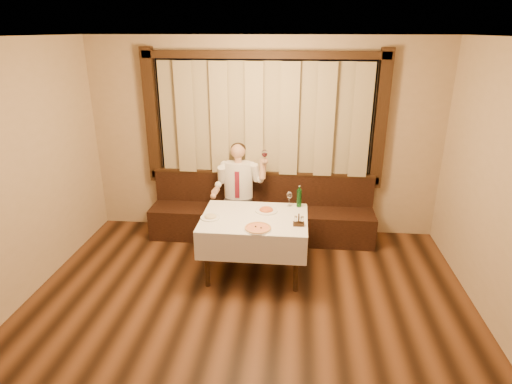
# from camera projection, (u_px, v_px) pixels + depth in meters

# --- Properties ---
(room) EXTENTS (5.01, 6.01, 2.81)m
(room) POSITION_uv_depth(u_px,v_px,m) (247.00, 178.00, 4.19)
(room) COLOR black
(room) RESTS_ON ground
(banquette) EXTENTS (3.20, 0.61, 0.94)m
(banquette) POSITION_uv_depth(u_px,v_px,m) (262.00, 216.00, 6.24)
(banquette) COLOR black
(banquette) RESTS_ON ground
(dining_table) EXTENTS (1.27, 0.97, 0.76)m
(dining_table) POSITION_uv_depth(u_px,v_px,m) (254.00, 225.00, 5.17)
(dining_table) COLOR black
(dining_table) RESTS_ON ground
(pizza) EXTENTS (0.32, 0.32, 0.03)m
(pizza) POSITION_uv_depth(u_px,v_px,m) (258.00, 228.00, 4.80)
(pizza) COLOR white
(pizza) RESTS_ON dining_table
(pasta_red) EXTENTS (0.28, 0.28, 0.09)m
(pasta_red) POSITION_uv_depth(u_px,v_px,m) (266.00, 208.00, 5.27)
(pasta_red) COLOR white
(pasta_red) RESTS_ON dining_table
(pasta_cream) EXTENTS (0.24, 0.24, 0.08)m
(pasta_cream) POSITION_uv_depth(u_px,v_px,m) (210.00, 216.00, 5.08)
(pasta_cream) COLOR white
(pasta_cream) RESTS_ON dining_table
(green_bottle) EXTENTS (0.06, 0.06, 0.28)m
(green_bottle) POSITION_uv_depth(u_px,v_px,m) (299.00, 198.00, 5.38)
(green_bottle) COLOR #12561B
(green_bottle) RESTS_ON dining_table
(table_wine_glass) EXTENTS (0.07, 0.07, 0.19)m
(table_wine_glass) POSITION_uv_depth(u_px,v_px,m) (290.00, 196.00, 5.39)
(table_wine_glass) COLOR white
(table_wine_glass) RESTS_ON dining_table
(cruet_caddy) EXTENTS (0.13, 0.07, 0.14)m
(cruet_caddy) POSITION_uv_depth(u_px,v_px,m) (299.00, 222.00, 4.88)
(cruet_caddy) COLOR black
(cruet_caddy) RESTS_ON dining_table
(seated_man) EXTENTS (0.76, 0.57, 1.40)m
(seated_man) POSITION_uv_depth(u_px,v_px,m) (238.00, 185.00, 6.01)
(seated_man) COLOR black
(seated_man) RESTS_ON ground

